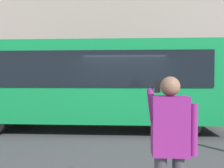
# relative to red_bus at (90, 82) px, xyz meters

# --- Properties ---
(ground_plane) EXTENTS (60.00, 60.00, 0.00)m
(ground_plane) POSITION_rel_red_bus_xyz_m (-1.21, 0.66, -1.68)
(ground_plane) COLOR #38383A
(building_facade_far) EXTENTS (28.00, 1.55, 12.00)m
(building_facade_far) POSITION_rel_red_bus_xyz_m (-1.22, -6.14, 4.30)
(building_facade_far) COLOR gray
(building_facade_far) RESTS_ON ground_plane
(red_bus) EXTENTS (9.05, 2.54, 3.08)m
(red_bus) POSITION_rel_red_bus_xyz_m (0.00, 0.00, 0.00)
(red_bus) COLOR #0F7238
(red_bus) RESTS_ON ground_plane
(pedestrian_photographer) EXTENTS (0.53, 0.52, 1.70)m
(pedestrian_photographer) POSITION_rel_red_bus_xyz_m (-1.75, 5.57, -0.54)
(pedestrian_photographer) COLOR #2D2D33
(pedestrian_photographer) RESTS_ON sidewalk_curb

